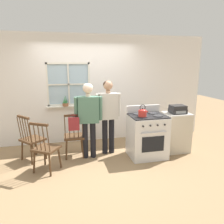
% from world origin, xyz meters
% --- Properties ---
extents(ground_plane, '(16.00, 16.00, 0.00)m').
position_xyz_m(ground_plane, '(0.00, 0.00, 0.00)').
color(ground_plane, '#937551').
extents(wall_back, '(6.40, 0.16, 2.70)m').
position_xyz_m(wall_back, '(0.02, 1.40, 1.34)').
color(wall_back, white).
rests_on(wall_back, ground_plane).
extents(chair_by_window, '(0.43, 0.41, 0.98)m').
position_xyz_m(chair_by_window, '(-0.39, 0.43, 0.45)').
color(chair_by_window, '#4C331E').
rests_on(chair_by_window, ground_plane).
extents(chair_near_wall, '(0.58, 0.58, 0.98)m').
position_xyz_m(chair_near_wall, '(-1.26, 0.44, 0.45)').
color(chair_near_wall, '#4C331E').
rests_on(chair_near_wall, ground_plane).
extents(chair_center_cluster, '(0.57, 0.56, 0.98)m').
position_xyz_m(chair_center_cluster, '(-0.95, -0.13, 0.45)').
color(chair_center_cluster, '#4C331E').
rests_on(chair_center_cluster, ground_plane).
extents(person_elderly_left, '(0.58, 0.24, 1.60)m').
position_xyz_m(person_elderly_left, '(-0.08, 0.30, 0.98)').
color(person_elderly_left, black).
rests_on(person_elderly_left, ground_plane).
extents(person_teen_center, '(0.56, 0.23, 1.64)m').
position_xyz_m(person_teen_center, '(0.37, 0.44, 1.00)').
color(person_teen_center, black).
rests_on(person_teen_center, ground_plane).
extents(stove, '(0.77, 0.68, 1.08)m').
position_xyz_m(stove, '(1.15, 0.07, 0.47)').
color(stove, silver).
rests_on(stove, ground_plane).
extents(kettle, '(0.21, 0.17, 0.25)m').
position_xyz_m(kettle, '(0.97, -0.06, 1.02)').
color(kettle, red).
rests_on(kettle, stove).
extents(potted_plant, '(0.15, 0.15, 0.28)m').
position_xyz_m(potted_plant, '(-0.52, 1.31, 1.03)').
color(potted_plant, '#935B3D').
rests_on(potted_plant, wall_back).
extents(handbag, '(0.22, 0.19, 0.31)m').
position_xyz_m(handbag, '(-0.40, 0.19, 0.81)').
color(handbag, maroon).
rests_on(handbag, chair_by_window).
extents(side_counter, '(0.55, 0.50, 0.90)m').
position_xyz_m(side_counter, '(1.91, 0.21, 0.45)').
color(side_counter, beige).
rests_on(side_counter, ground_plane).
extents(stereo, '(0.34, 0.29, 0.18)m').
position_xyz_m(stereo, '(1.91, 0.19, 0.99)').
color(stereo, '#232326').
rests_on(stereo, side_counter).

